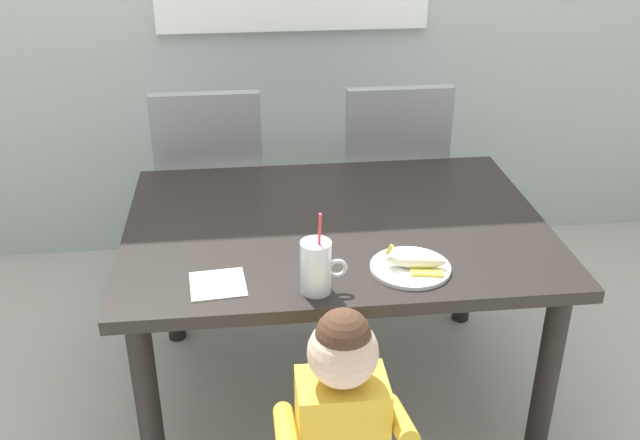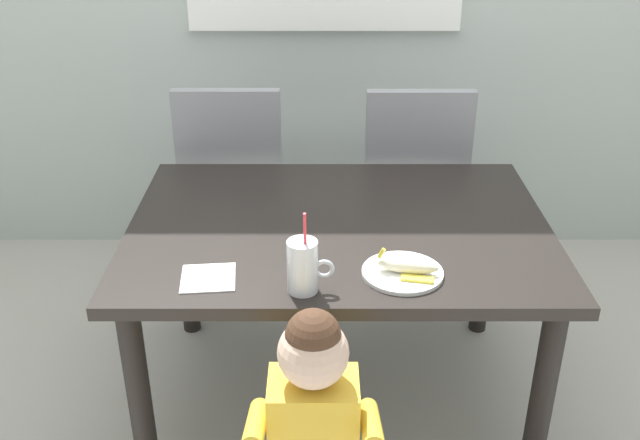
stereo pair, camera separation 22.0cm
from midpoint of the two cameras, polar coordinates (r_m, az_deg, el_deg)
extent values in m
plane|color=#B7B2A8|center=(2.71, -1.25, -13.57)|extent=(24.00, 24.00, 0.00)
cube|color=black|center=(2.32, -1.42, -0.66)|extent=(1.34, 0.98, 0.04)
cylinder|color=black|center=(2.22, -16.25, -14.49)|extent=(0.07, 0.07, 0.66)
cylinder|color=black|center=(2.31, 14.82, -12.40)|extent=(0.07, 0.07, 0.66)
cylinder|color=black|center=(2.88, -13.94, -3.69)|extent=(0.07, 0.07, 0.66)
cylinder|color=black|center=(2.95, 9.49, -2.44)|extent=(0.07, 0.07, 0.66)
cube|color=gray|center=(3.16, -10.38, 1.99)|extent=(0.44, 0.44, 0.06)
cube|color=gray|center=(2.87, -11.02, 5.19)|extent=(0.42, 0.05, 0.48)
cylinder|color=black|center=(3.42, -6.72, -0.15)|extent=(0.04, 0.04, 0.42)
cylinder|color=black|center=(3.45, -13.03, -0.47)|extent=(0.04, 0.04, 0.42)
cylinder|color=black|center=(3.09, -6.67, -3.35)|extent=(0.04, 0.04, 0.42)
cylinder|color=black|center=(3.12, -13.68, -3.67)|extent=(0.04, 0.04, 0.42)
cube|color=gray|center=(3.17, 3.23, 2.55)|extent=(0.44, 0.44, 0.06)
cube|color=gray|center=(2.89, 4.00, 5.79)|extent=(0.42, 0.05, 0.48)
cylinder|color=black|center=(3.48, 5.71, 0.38)|extent=(0.04, 0.04, 0.42)
cylinder|color=black|center=(3.42, -0.53, 0.07)|extent=(0.04, 0.04, 0.42)
cylinder|color=black|center=(3.15, 7.08, -2.70)|extent=(0.04, 0.04, 0.42)
cylinder|color=black|center=(3.09, 0.20, -3.11)|extent=(0.04, 0.04, 0.42)
cube|color=gold|center=(1.86, -1.81, -16.31)|extent=(0.22, 0.15, 0.30)
sphere|color=beige|center=(1.70, -1.92, -10.55)|extent=(0.17, 0.17, 0.17)
sphere|color=#472D1E|center=(1.67, -1.95, -9.29)|extent=(0.13, 0.13, 0.13)
cylinder|color=gold|center=(1.82, -6.35, -16.30)|extent=(0.05, 0.24, 0.13)
cylinder|color=gold|center=(1.83, 2.77, -15.71)|extent=(0.05, 0.24, 0.13)
cylinder|color=silver|center=(1.92, -3.61, -3.83)|extent=(0.08, 0.08, 0.15)
cylinder|color=beige|center=(1.94, -3.58, -4.58)|extent=(0.07, 0.07, 0.08)
torus|color=silver|center=(1.93, -1.87, -3.93)|extent=(0.06, 0.01, 0.06)
cylinder|color=#E5333F|center=(1.88, -3.41, -2.14)|extent=(0.01, 0.06, 0.22)
cylinder|color=white|center=(2.06, 4.14, -3.87)|extent=(0.23, 0.23, 0.01)
ellipsoid|color=#F4EAC6|center=(2.04, 4.55, -3.32)|extent=(0.18, 0.08, 0.04)
cube|color=yellow|center=(2.02, 5.37, -4.27)|extent=(0.09, 0.05, 0.01)
cube|color=yellow|center=(2.08, 5.10, -3.22)|extent=(0.09, 0.05, 0.01)
cylinder|color=yellow|center=(2.02, 2.46, -2.43)|extent=(0.03, 0.02, 0.03)
cube|color=white|center=(2.02, -11.20, -5.10)|extent=(0.16, 0.16, 0.00)
camera|label=1|loc=(0.11, -92.86, -1.46)|focal=40.45mm
camera|label=2|loc=(0.11, 87.14, 1.46)|focal=40.45mm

